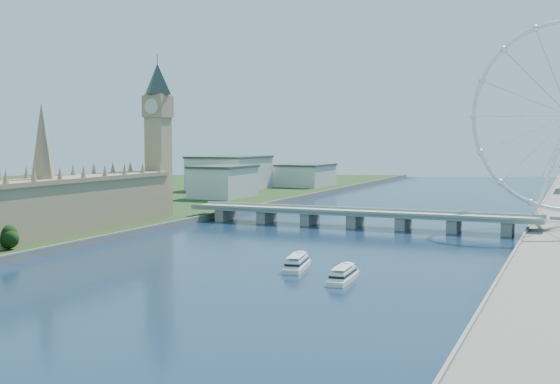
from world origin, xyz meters
The scene contains 6 objects.
parliament_range centered at (-128.00, 170.00, 18.48)m, with size 24.00×200.00×70.00m.
big_ben centered at (-128.00, 278.00, 66.57)m, with size 20.02×20.02×110.00m.
westminster_bridge centered at (0.00, 300.00, 6.63)m, with size 220.00×22.00×9.50m.
city_skyline centered at (39.22, 560.08, 16.96)m, with size 505.00×280.00×32.00m.
tour_boat_near centered at (19.61, 153.43, 0.00)m, with size 7.40×28.99×6.40m, color silver, non-canonical shape.
tour_boat_far centered at (44.92, 137.39, 0.00)m, with size 7.07×27.76×6.11m, color beige, non-canonical shape.
Camera 1 is at (126.26, -113.61, 53.79)m, focal length 45.00 mm.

